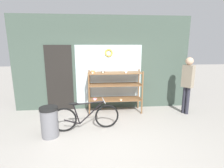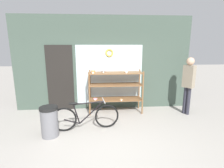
# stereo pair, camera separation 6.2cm
# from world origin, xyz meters

# --- Properties ---
(ground_plane) EXTENTS (30.00, 30.00, 0.00)m
(ground_plane) POSITION_xyz_m (0.00, 0.00, 0.00)
(ground_plane) COLOR gray
(storefront_facade) EXTENTS (5.68, 0.13, 3.00)m
(storefront_facade) POSITION_xyz_m (-0.04, 2.36, 1.47)
(storefront_facade) COLOR #3D4C42
(storefront_facade) RESTS_ON ground_plane
(display_case) EXTENTS (1.66, 0.53, 1.34)m
(display_case) POSITION_xyz_m (0.35, 1.96, 0.84)
(display_case) COLOR brown
(display_case) RESTS_ON ground_plane
(bicycle) EXTENTS (1.68, 0.46, 0.75)m
(bicycle) POSITION_xyz_m (-0.49, 0.82, 0.34)
(bicycle) COLOR black
(bicycle) RESTS_ON ground_plane
(pedestrian) EXTENTS (0.33, 0.37, 1.74)m
(pedestrian) POSITION_xyz_m (2.53, 1.62, 1.04)
(pedestrian) COLOR #282833
(pedestrian) RESTS_ON ground_plane
(trash_bin) EXTENTS (0.41, 0.41, 0.72)m
(trash_bin) POSITION_xyz_m (-1.30, 0.54, 0.39)
(trash_bin) COLOR slate
(trash_bin) RESTS_ON ground_plane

